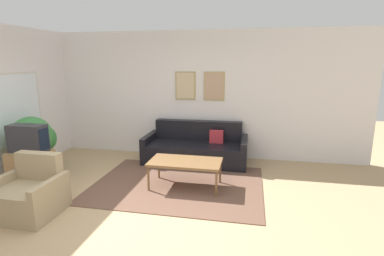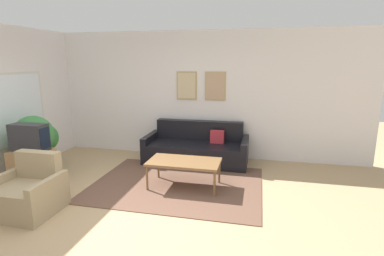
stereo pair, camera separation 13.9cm
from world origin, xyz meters
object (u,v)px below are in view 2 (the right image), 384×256
(coffee_table, at_px, (184,163))
(potted_plant_tall, at_px, (33,136))
(armchair, at_px, (28,193))
(couch, at_px, (197,149))
(tv, at_px, (29,137))

(coffee_table, bearing_deg, potted_plant_tall, -178.60)
(armchair, relative_size, potted_plant_tall, 0.75)
(couch, height_order, potted_plant_tall, potted_plant_tall)
(couch, bearing_deg, potted_plant_tall, -152.87)
(couch, distance_m, potted_plant_tall, 3.09)
(armchair, bearing_deg, coffee_table, 38.30)
(couch, distance_m, armchair, 3.20)
(couch, relative_size, armchair, 2.51)
(tv, bearing_deg, coffee_table, 8.53)
(coffee_table, bearing_deg, tv, -171.47)
(coffee_table, height_order, potted_plant_tall, potted_plant_tall)
(armchair, height_order, potted_plant_tall, potted_plant_tall)
(potted_plant_tall, bearing_deg, armchair, -54.17)
(coffee_table, bearing_deg, couch, 92.90)
(couch, distance_m, coffee_table, 1.33)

